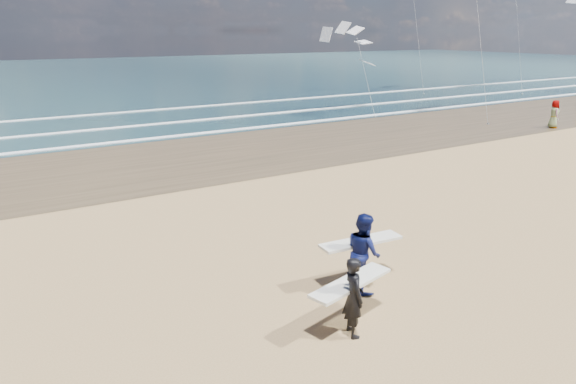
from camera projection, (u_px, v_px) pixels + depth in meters
wet_sand_strip at (427, 124)px, 35.18m from camera, size 220.00×12.00×0.01m
ocean at (169, 72)px, 79.24m from camera, size 220.00×100.00×0.02m
foam_breakers at (339, 106)px, 43.40m from camera, size 220.00×11.70×0.05m
surfer_near at (353, 295)px, 10.67m from camera, size 2.26×1.23×1.76m
surfer_far at (363, 251)px, 12.51m from camera, size 2.24×1.25×1.99m
beachgoer_0 at (554, 114)px, 33.66m from camera, size 0.99×1.06×1.82m
kite_0 at (477, 4)px, 35.16m from camera, size 6.34×4.80×13.97m
kite_1 at (362, 60)px, 39.36m from camera, size 5.56×4.71×7.26m
kite_2 at (516, 3)px, 51.65m from camera, size 6.53×4.82×15.60m
kite_5 at (417, 27)px, 52.24m from camera, size 4.61×4.61×12.57m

